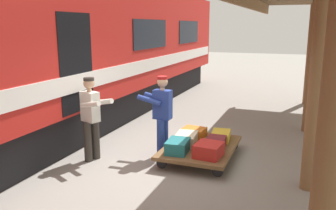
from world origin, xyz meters
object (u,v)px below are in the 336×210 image
suitcase_orange_carryall (193,132)px  porter_by_door (91,116)px  porter_in_overalls (162,114)px  train_car (18,56)px  suitcase_cream_canvas (186,139)px  suitcase_red_plastic (209,150)px  suitcase_maroon_trunk (215,143)px  suitcase_yellow_case (221,136)px  suitcase_teal_softside (178,146)px  luggage_cart (200,147)px

suitcase_orange_carryall → porter_by_door: bearing=39.2°
suitcase_orange_carryall → porter_in_overalls: 1.02m
train_car → suitcase_cream_canvas: bearing=-169.1°
porter_by_door → suitcase_red_plastic: bearing=-171.7°
suitcase_orange_carryall → porter_in_overalls: bearing=55.6°
suitcase_maroon_trunk → suitcase_yellow_case: (0.00, -0.53, -0.00)m
train_car → porter_in_overalls: 3.38m
suitcase_yellow_case → suitcase_cream_canvas: bearing=40.7°
suitcase_teal_softside → porter_in_overalls: (0.48, -0.36, 0.53)m
luggage_cart → suitcase_teal_softside: size_ratio=3.49×
suitcase_yellow_case → suitcase_red_plastic: bearing=90.0°
suitcase_red_plastic → porter_in_overalls: 1.27m
suitcase_teal_softside → porter_in_overalls: 0.80m
suitcase_teal_softside → porter_by_door: bearing=11.2°
suitcase_red_plastic → train_car: bearing=2.2°
suitcase_teal_softside → porter_in_overalls: porter_in_overalls is taller
porter_in_overalls → suitcase_red_plastic: bearing=161.8°
suitcase_cream_canvas → suitcase_maroon_trunk: bearing=180.0°
luggage_cart → porter_by_door: (2.03, 0.87, 0.69)m
suitcase_orange_carryall → luggage_cart: bearing=120.2°
suitcase_cream_canvas → suitcase_red_plastic: 0.81m
suitcase_maroon_trunk → porter_in_overalls: (1.10, 0.17, 0.56)m
suitcase_yellow_case → suitcase_teal_softside: 1.23m
train_car → porter_by_door: size_ratio=12.58×
porter_by_door → train_car: bearing=-5.3°
luggage_cart → suitcase_orange_carryall: (0.31, -0.53, 0.14)m
suitcase_maroon_trunk → suitcase_red_plastic: (0.00, 0.53, 0.03)m
suitcase_cream_canvas → suitcase_red_plastic: size_ratio=1.18×
suitcase_orange_carryall → suitcase_teal_softside: (0.00, 1.06, 0.03)m
suitcase_cream_canvas → suitcase_yellow_case: bearing=-139.3°
porter_in_overalls → porter_by_door: same height
suitcase_maroon_trunk → porter_by_door: (2.34, 0.87, 0.56)m
luggage_cart → suitcase_teal_softside: suitcase_teal_softside is taller
train_car → porter_by_door: bearing=174.7°
luggage_cart → train_car: bearing=10.0°
suitcase_teal_softside → suitcase_yellow_case: bearing=-120.2°
suitcase_maroon_trunk → train_car: bearing=9.3°
train_car → suitcase_teal_softside: train_car is taller
suitcase_maroon_trunk → suitcase_teal_softside: size_ratio=1.15×
luggage_cart → porter_by_door: size_ratio=1.13×
suitcase_red_plastic → luggage_cart: bearing=-59.8°
porter_by_door → luggage_cart: bearing=-156.8°
suitcase_cream_canvas → porter_by_door: porter_by_door is taller
suitcase_maroon_trunk → suitcase_teal_softside: (0.62, 0.53, 0.03)m
train_car → suitcase_red_plastic: size_ratio=40.48×
train_car → suitcase_maroon_trunk: 4.62m
luggage_cart → suitcase_yellow_case: suitcase_yellow_case is taller
train_car → luggage_cart: 4.39m
train_car → suitcase_orange_carryall: size_ratio=43.57×
suitcase_orange_carryall → porter_in_overalls: porter_in_overalls is taller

